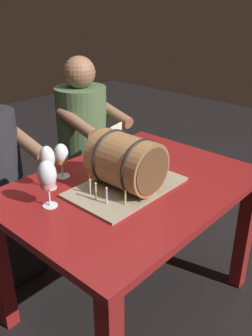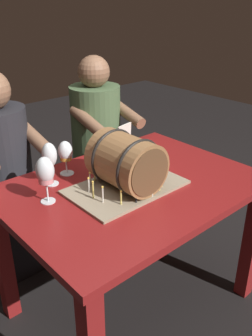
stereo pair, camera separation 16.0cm
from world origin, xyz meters
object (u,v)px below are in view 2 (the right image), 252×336
menu_card (124,139)px  person_seated_right (97,157)px  wine_glass_empty (49,156)px  dining_table (132,206)px  wine_glass_rose (45,172)px  barrel_cake (126,164)px  wine_glass_amber (65,153)px  person_seated_left (5,187)px

menu_card → person_seated_right: size_ratio=0.13×
wine_glass_empty → person_seated_right: 0.81m
dining_table → wine_glass_rose: 0.47m
barrel_cake → wine_glass_rose: bearing=158.4°
barrel_cake → wine_glass_amber: bearing=111.5°
menu_card → person_seated_right: (0.10, 0.39, -0.27)m
dining_table → person_seated_right: 0.77m
person_seated_left → person_seated_right: bearing=-0.0°
wine_glass_amber → wine_glass_rose: 0.27m
dining_table → wine_glass_rose: size_ratio=5.64×
wine_glass_empty → barrel_cake: bearing=-48.1°
wine_glass_empty → person_seated_right: person_seated_right is taller
barrel_cake → wine_glass_amber: (-0.12, 0.30, -0.01)m
wine_glass_rose → menu_card: bearing=17.7°
barrel_cake → wine_glass_rose: (-0.32, 0.13, 0.02)m
dining_table → person_seated_right: (0.32, 0.69, -0.07)m
barrel_cake → person_seated_left: (-0.27, 0.70, -0.30)m
dining_table → person_seated_right: person_seated_right is taller
wine_glass_rose → person_seated_right: person_seated_right is taller
wine_glass_empty → person_seated_right: size_ratio=0.17×
wine_glass_amber → person_seated_left: size_ratio=0.14×
wine_glass_amber → wine_glass_rose: (-0.21, -0.17, 0.03)m
wine_glass_rose → person_seated_left: person_seated_left is taller
wine_glass_empty → menu_card: size_ratio=1.27×
wine_glass_amber → menu_card: size_ratio=1.05×
wine_glass_rose → person_seated_right: bearing=39.8°
wine_glass_rose → person_seated_right: 0.96m
dining_table → person_seated_left: (-0.32, 0.69, -0.06)m
barrel_cake → wine_glass_amber: barrel_cake is taller
wine_glass_empty → menu_card: wine_glass_empty is taller
menu_card → wine_glass_empty: bearing=175.6°
barrel_cake → person_seated_left: person_seated_left is taller
barrel_cake → person_seated_right: 0.85m
wine_glass_amber → menu_card: (0.39, 0.02, -0.03)m
wine_glass_amber → menu_card: wine_glass_amber is taller
wine_glass_amber → wine_glass_empty: size_ratio=0.83×
person_seated_right → person_seated_left: bearing=180.0°
barrel_cake → person_seated_left: bearing=111.3°
menu_card → person_seated_left: person_seated_left is taller
barrel_cake → wine_glass_amber: 0.32m
menu_card → barrel_cake: bearing=-141.7°
barrel_cake → menu_card: size_ratio=3.19×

